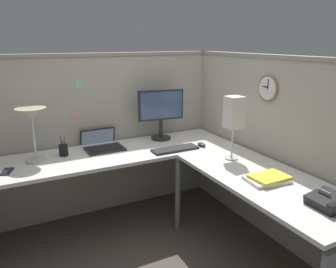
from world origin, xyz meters
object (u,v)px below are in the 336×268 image
Objects in this scene: computer_mouse at (202,145)px; desk_lamp_dome at (31,118)px; pen_cup at (63,150)px; cell_phone at (7,172)px; monitor at (161,111)px; office_phone at (329,202)px; keyboard at (175,149)px; wall_clock at (269,88)px; book_stack at (268,179)px; laptop at (102,144)px; desk_lamp_paper at (234,114)px.

desk_lamp_dome is at bearing 168.33° from computer_mouse.
cell_phone is at bearing -157.81° from pen_cup.
office_phone is (0.26, -1.74, -0.26)m from monitor.
keyboard is 1.95× the size of wall_clock.
keyboard is 1.24m from desk_lamp_dome.
desk_lamp_dome is 1.47× the size of book_stack.
computer_mouse is (0.28, -0.01, 0.01)m from keyboard.
monitor is at bearing 125.50° from wall_clock.
laptop reaches higher than keyboard.
desk_lamp_paper reaches higher than book_stack.
pen_cup reaches higher than computer_mouse.
desk_lamp_paper is (0.06, 0.49, 0.36)m from book_stack.
pen_cup is 0.82× the size of wall_clock.
computer_mouse is at bearing 88.74° from book_stack.
monitor is 2.37× the size of office_phone.
keyboard is at bearing 177.42° from computer_mouse.
book_stack is (0.26, -0.91, 0.01)m from keyboard.
laptop is 3.69× the size of computer_mouse.
monitor reaches higher than pen_cup.
computer_mouse is 0.47× the size of wall_clock.
laptop is 0.69m from keyboard.
keyboard reaches higher than cell_phone.
desk_lamp_dome is 2.02× the size of wall_clock.
pen_cup is at bearing 161.67° from keyboard.
pen_cup is at bearing -165.38° from laptop.
wall_clock is (0.36, -0.44, 0.56)m from computer_mouse.
desk_lamp_dome is (-1.43, 0.30, 0.35)m from computer_mouse.
wall_clock reaches higher than office_phone.
laptop is at bearing 14.62° from pen_cup.
computer_mouse is at bearing 129.24° from wall_clock.
pen_cup is (0.23, 0.03, -0.31)m from desk_lamp_dome.
office_phone is at bearing -21.87° from cell_phone.
wall_clock is at bearing 3.54° from cell_phone.
office_phone is at bearing -109.96° from wall_clock.
cell_phone is at bearing -161.08° from laptop.
keyboard is at bearing -35.63° from laptop.
desk_lamp_paper is 0.38m from wall_clock.
laptop is 1.26× the size of book_stack.
desk_lamp_dome is 1.88m from book_stack.
office_phone is 0.96× the size of wall_clock.
monitor is 1.06m from wall_clock.
monitor is 1.77m from office_phone.
computer_mouse is 0.80m from wall_clock.
monitor is 0.94× the size of desk_lamp_paper.
wall_clock reaches higher than laptop.
monitor is 1.20m from desk_lamp_dome.
laptop is at bearing 38.38° from cell_phone.
laptop is at bearing 116.23° from office_phone.
keyboard is 4.13× the size of computer_mouse.
wall_clock is (1.56, -0.76, 0.53)m from pen_cup.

